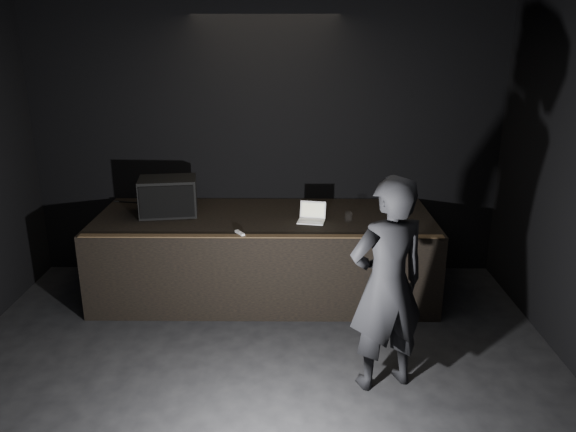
% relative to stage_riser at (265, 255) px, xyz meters
% --- Properties ---
extents(room_walls, '(6.10, 7.10, 3.52)m').
position_rel_stage_riser_xyz_m(room_walls, '(0.00, -2.73, 1.52)').
color(room_walls, black).
rests_on(room_walls, ground).
extents(stage_riser, '(4.00, 1.50, 1.00)m').
position_rel_stage_riser_xyz_m(stage_riser, '(0.00, 0.00, 0.00)').
color(stage_riser, black).
rests_on(stage_riser, ground).
extents(riser_lip, '(3.92, 0.10, 0.01)m').
position_rel_stage_riser_xyz_m(riser_lip, '(0.00, -0.71, 0.51)').
color(riser_lip, brown).
rests_on(riser_lip, stage_riser).
extents(stage_monitor, '(0.73, 0.58, 0.44)m').
position_rel_stage_riser_xyz_m(stage_monitor, '(-1.15, 0.07, 0.72)').
color(stage_monitor, black).
rests_on(stage_monitor, stage_riser).
extents(cable, '(0.91, 0.21, 0.02)m').
position_rel_stage_riser_xyz_m(cable, '(-1.52, 0.49, 0.51)').
color(cable, black).
rests_on(cable, stage_riser).
extents(laptop, '(0.35, 0.32, 0.21)m').
position_rel_stage_riser_xyz_m(laptop, '(0.56, -0.16, 0.55)').
color(laptop, silver).
rests_on(laptop, stage_riser).
extents(beer_can, '(0.07, 0.07, 0.18)m').
position_rel_stage_riser_xyz_m(beer_can, '(-1.09, -0.09, 0.59)').
color(beer_can, silver).
rests_on(beer_can, stage_riser).
extents(plastic_cup, '(0.09, 0.09, 0.11)m').
position_rel_stage_riser_xyz_m(plastic_cup, '(0.99, -0.19, 0.55)').
color(plastic_cup, white).
rests_on(plastic_cup, stage_riser).
extents(wii_remote, '(0.12, 0.16, 0.03)m').
position_rel_stage_riser_xyz_m(wii_remote, '(-0.23, -0.65, 0.52)').
color(wii_remote, silver).
rests_on(wii_remote, stage_riser).
extents(person, '(0.84, 0.68, 1.97)m').
position_rel_stage_riser_xyz_m(person, '(1.16, -1.90, 0.49)').
color(person, black).
rests_on(person, ground).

